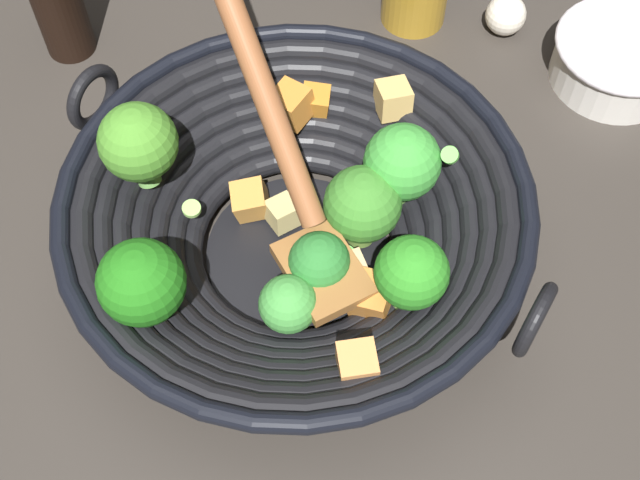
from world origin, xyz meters
The scene contains 4 objects.
ground_plane centered at (0.00, 0.00, 0.00)m, with size 4.00×4.00×0.00m, color #332D28.
wok centered at (0.00, 0.00, 0.06)m, with size 0.34×0.37×0.29m.
prep_bowl centered at (0.34, 0.05, 0.02)m, with size 0.12×0.12×0.05m.
garlic_bulb centered at (0.28, 0.14, 0.02)m, with size 0.04×0.04×0.04m, color silver.
Camera 1 is at (-0.13, -0.31, 0.56)m, focal length 46.75 mm.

